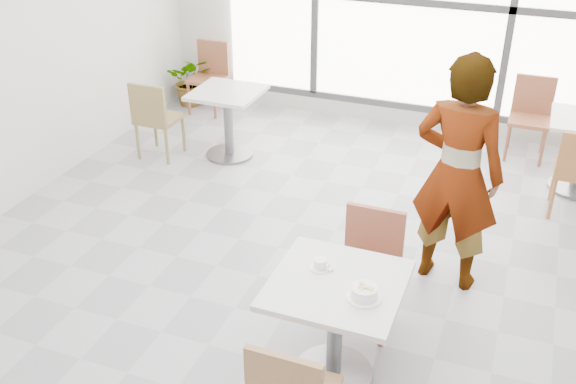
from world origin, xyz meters
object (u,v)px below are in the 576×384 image
(bg_chair_left_far, at_px, (210,72))
(plant_left, at_px, (192,80))
(bg_chair_left_near, at_px, (154,115))
(bg_chair_right_far, at_px, (531,112))
(coffee_cup, at_px, (320,264))
(chair_far, at_px, (369,261))
(oatmeal_bowl, at_px, (364,292))
(person, at_px, (458,174))
(bg_table_left, at_px, (228,114))
(main_table, at_px, (336,312))

(bg_chair_left_far, relative_size, plant_left, 1.35)
(bg_chair_left_near, height_order, bg_chair_right_far, same)
(coffee_cup, height_order, plant_left, coffee_cup)
(chair_far, distance_m, coffee_cup, 0.64)
(oatmeal_bowl, bearing_deg, coffee_cup, 150.17)
(person, bearing_deg, bg_chair_right_far, -90.23)
(plant_left, bearing_deg, person, -35.66)
(person, height_order, bg_chair_left_near, person)
(oatmeal_bowl, relative_size, coffee_cup, 1.32)
(bg_table_left, relative_size, bg_chair_left_far, 0.86)
(main_table, bearing_deg, chair_far, 86.24)
(person, bearing_deg, chair_far, 66.62)
(chair_far, bearing_deg, bg_chair_left_near, 147.69)
(coffee_cup, xyz_separation_m, bg_chair_right_far, (1.08, 3.90, -0.28))
(coffee_cup, bearing_deg, bg_chair_right_far, 74.56)
(person, distance_m, bg_chair_left_far, 4.29)
(person, bearing_deg, main_table, 79.09)
(oatmeal_bowl, bearing_deg, plant_left, 129.68)
(chair_far, xyz_separation_m, bg_chair_left_near, (-2.83, 1.79, 0.00))
(main_table, xyz_separation_m, bg_table_left, (-2.09, 2.78, -0.04))
(coffee_cup, height_order, bg_chair_right_far, bg_chair_right_far)
(plant_left, bearing_deg, bg_chair_right_far, -0.42)
(coffee_cup, bearing_deg, plant_left, 128.13)
(main_table, bearing_deg, person, 69.89)
(oatmeal_bowl, bearing_deg, bg_chair_right_far, 79.72)
(person, bearing_deg, bg_chair_left_near, -8.99)
(bg_chair_right_far, bearing_deg, chair_far, -104.92)
(chair_far, relative_size, plant_left, 1.35)
(chair_far, height_order, plant_left, chair_far)
(bg_table_left, bearing_deg, plant_left, 132.31)
(oatmeal_bowl, xyz_separation_m, plant_left, (-3.42, 4.12, -0.47))
(person, distance_m, plant_left, 4.62)
(person, relative_size, bg_chair_left_far, 2.13)
(main_table, distance_m, oatmeal_bowl, 0.35)
(main_table, relative_size, bg_chair_left_near, 0.92)
(chair_far, bearing_deg, main_table, -93.76)
(bg_table_left, bearing_deg, bg_chair_left_near, -153.74)
(person, bearing_deg, coffee_cup, 72.32)
(oatmeal_bowl, distance_m, bg_chair_left_far, 5.09)
(chair_far, relative_size, oatmeal_bowl, 4.14)
(coffee_cup, distance_m, bg_chair_left_far, 4.74)
(bg_table_left, height_order, bg_chair_left_near, bg_chair_left_near)
(oatmeal_bowl, height_order, bg_chair_left_near, bg_chair_left_near)
(plant_left, bearing_deg, bg_chair_left_far, -14.99)
(bg_chair_left_near, distance_m, plant_left, 1.66)
(bg_table_left, bearing_deg, oatmeal_bowl, -51.53)
(person, relative_size, bg_chair_right_far, 2.13)
(bg_chair_left_far, bearing_deg, oatmeal_bowl, -52.51)
(coffee_cup, xyz_separation_m, bg_table_left, (-1.95, 2.68, -0.29))
(bg_table_left, xyz_separation_m, bg_chair_right_far, (3.03, 1.21, 0.01))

